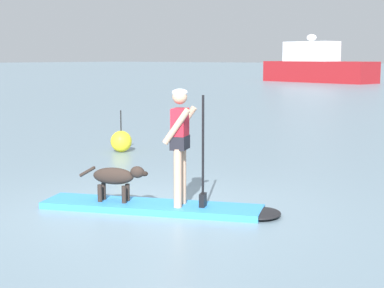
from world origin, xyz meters
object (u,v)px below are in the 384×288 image
Objects in this scene: dog at (116,177)px; marker_buoy at (121,141)px; moored_boat_outer at (317,67)px; person_paddler at (181,138)px; paddleboard at (166,208)px.

dog is 5.70m from marker_buoy.
marker_buoy is (15.55, -40.94, -1.14)m from moored_boat_outer.
dog is at bearing -46.11° from marker_buoy.
person_paddler is 1.20m from dog.
person_paddler is 6.18m from marker_buoy.
dog is (-0.72, -0.32, 0.43)m from paddleboard.
person_paddler is (0.22, 0.10, 1.06)m from paddleboard.
marker_buoy reaches higher than paddleboard.
moored_boat_outer is 10.92× the size of marker_buoy.
person_paddler is 0.16× the size of moored_boat_outer.
person_paddler reaches higher than marker_buoy.
marker_buoy reaches higher than dog.
person_paddler is at bearing 23.96° from dog.
dog reaches higher than paddleboard.
person_paddler is at bearing -65.41° from moored_boat_outer.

